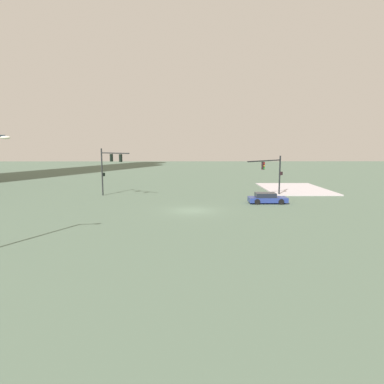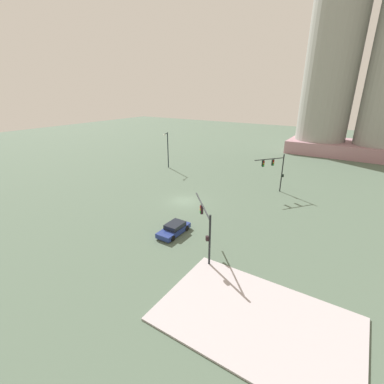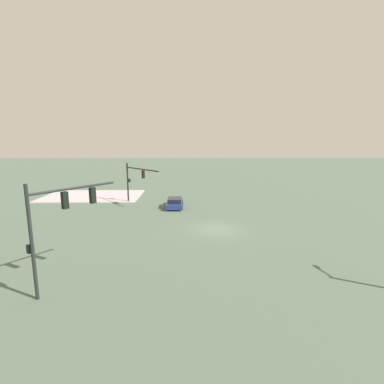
% 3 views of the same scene
% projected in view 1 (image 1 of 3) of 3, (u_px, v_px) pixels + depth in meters
% --- Properties ---
extents(ground_plane, '(198.41, 198.41, 0.00)m').
position_uv_depth(ground_plane, '(192.00, 211.00, 35.06)').
color(ground_plane, '#4F6251').
extents(sidewalk_corner, '(13.69, 8.85, 0.15)m').
position_uv_depth(sidewalk_corner, '(294.00, 189.00, 51.58)').
color(sidewalk_corner, '#B3ABAF').
rests_on(sidewalk_corner, ground).
extents(traffic_signal_near_corner, '(4.71, 5.43, 5.19)m').
position_uv_depth(traffic_signal_near_corner, '(272.00, 169.00, 43.97)').
color(traffic_signal_near_corner, black).
rests_on(traffic_signal_near_corner, ground).
extents(traffic_signal_opposite_side, '(3.60, 4.24, 6.13)m').
position_uv_depth(traffic_signal_opposite_side, '(109.00, 164.00, 44.05)').
color(traffic_signal_opposite_side, black).
rests_on(traffic_signal_opposite_side, ground).
extents(sedan_car_approaching, '(1.95, 4.33, 1.21)m').
position_uv_depth(sedan_car_approaching, '(267.00, 198.00, 39.34)').
color(sedan_car_approaching, navy).
rests_on(sedan_car_approaching, ground).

